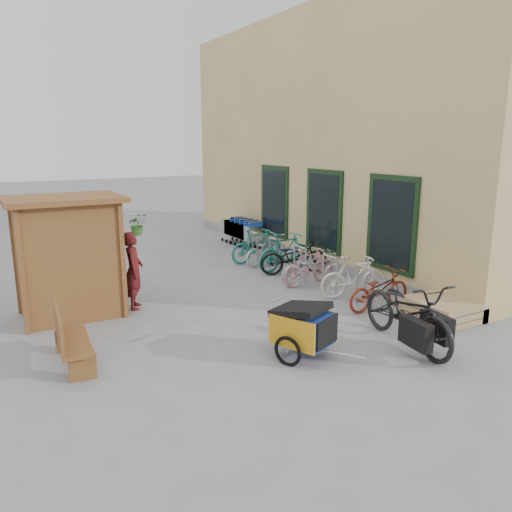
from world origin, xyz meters
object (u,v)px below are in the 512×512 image
bike_3 (308,266)px  child_trailer (303,326)px  bike_0 (379,290)px  bike_6 (267,250)px  bike_1 (354,277)px  bike_7 (256,246)px  shopping_carts (240,229)px  bike_2 (314,269)px  pallet_stack (440,310)px  bike_5 (285,252)px  bench (68,337)px  cargo_bike (408,313)px  person_kiosk (134,270)px  kiosk (63,240)px  bike_4 (294,257)px

bike_3 → child_trailer: bearing=136.5°
bike_0 → bike_3: bearing=3.4°
bike_0 → bike_6: (-0.02, 4.47, 0.01)m
bike_0 → bike_1: bike_1 is taller
bike_7 → shopping_carts: bearing=-18.4°
bike_2 → pallet_stack: bearing=-148.8°
bike_5 → bike_6: size_ratio=1.06×
bench → cargo_bike: bearing=-16.7°
cargo_bike → bike_5: size_ratio=1.37×
pallet_stack → bike_7: (-0.75, 5.92, 0.28)m
child_trailer → bike_0: 2.95m
bike_0 → bike_5: bearing=-1.7°
bike_2 → person_kiosk: bearing=100.3°
bike_6 → person_kiosk: bearing=97.9°
pallet_stack → cargo_bike: size_ratio=0.51×
child_trailer → person_kiosk: 4.11m
bench → bike_6: size_ratio=0.93×
bike_0 → bike_6: bike_6 is taller
kiosk → pallet_stack: bearing=-31.7°
child_trailer → bike_7: bike_7 is taller
child_trailer → bike_2: 4.09m
bike_2 → bike_5: (0.20, 1.58, 0.10)m
person_kiosk → bike_2: size_ratio=1.01×
kiosk → bike_5: 5.89m
bike_1 → bike_6: bike_1 is taller
bike_1 → bike_4: size_ratio=0.89×
bike_3 → bike_5: bike_5 is taller
bike_5 → bike_0: bearing=173.2°
bike_3 → bike_5: (0.22, 1.38, 0.07)m
kiosk → bike_5: kiosk is taller
bike_4 → bike_0: bearing=-163.9°
bench → child_trailer: 3.69m
bike_0 → shopping_carts: bearing=-5.7°
child_trailer → bike_6: 6.22m
bike_5 → bike_6: (-0.06, 0.84, -0.09)m
pallet_stack → bench: bench is taller
bike_4 → shopping_carts: bearing=9.6°
bench → cargo_bike: 5.55m
bike_1 → bike_7: size_ratio=0.98×
cargo_bike → bike_6: (0.91, 6.14, -0.16)m
bike_1 → bike_6: bearing=18.0°
bike_5 → cargo_bike: bearing=163.5°
child_trailer → person_kiosk: bearing=91.5°
shopping_carts → bike_2: 5.19m
cargo_bike → bike_6: bearing=90.4°
kiosk → bike_5: size_ratio=1.44×
pallet_stack → bike_1: bike_1 is taller
child_trailer → bike_0: child_trailer is taller
kiosk → bike_1: (5.77, -1.91, -1.07)m
child_trailer → bike_7: bearing=44.3°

